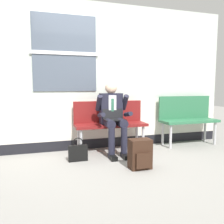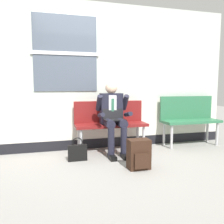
{
  "view_description": "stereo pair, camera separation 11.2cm",
  "coord_description": "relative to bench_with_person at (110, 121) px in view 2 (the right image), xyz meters",
  "views": [
    {
      "loc": [
        -1.1,
        -3.68,
        1.19
      ],
      "look_at": [
        0.04,
        0.07,
        0.75
      ],
      "focal_mm": 36.83,
      "sensor_mm": 36.0,
      "label": 1
    },
    {
      "loc": [
        -0.99,
        -3.71,
        1.19
      ],
      "look_at": [
        0.04,
        0.07,
        0.75
      ],
      "focal_mm": 36.83,
      "sensor_mm": 36.0,
      "label": 2
    }
  ],
  "objects": [
    {
      "name": "ground_plane",
      "position": [
        -0.08,
        -0.34,
        -0.56
      ],
      "size": [
        18.0,
        18.0,
        0.0
      ],
      "primitive_type": "plane",
      "color": "gray"
    },
    {
      "name": "station_wall",
      "position": [
        -0.09,
        0.28,
        0.8
      ],
      "size": [
        5.16,
        0.16,
        2.72
      ],
      "color": "beige",
      "rests_on": "ground"
    },
    {
      "name": "bench_with_person",
      "position": [
        0.0,
        0.0,
        0.0
      ],
      "size": [
        1.31,
        0.42,
        0.92
      ],
      "color": "maroon",
      "rests_on": "ground"
    },
    {
      "name": "bench_empty",
      "position": [
        1.66,
        0.01,
        0.02
      ],
      "size": [
        1.19,
        0.42,
        0.99
      ],
      "color": "#2D6B47",
      "rests_on": "ground"
    },
    {
      "name": "person_seated",
      "position": [
        0.0,
        -0.2,
        0.13
      ],
      "size": [
        0.57,
        0.7,
        1.26
      ],
      "color": "#1E1E2D",
      "rests_on": "ground"
    },
    {
      "name": "backpack",
      "position": [
        0.15,
        -1.05,
        -0.34
      ],
      "size": [
        0.31,
        0.24,
        0.43
      ],
      "color": "#331E14",
      "rests_on": "ground"
    },
    {
      "name": "handbag",
      "position": [
        -0.66,
        -0.45,
        -0.42
      ],
      "size": [
        0.3,
        0.08,
        0.38
      ],
      "color": "black",
      "rests_on": "ground"
    }
  ]
}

